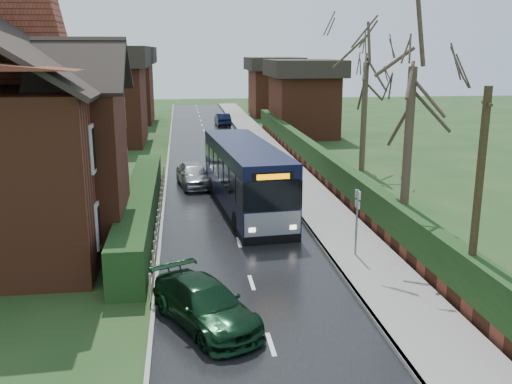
{
  "coord_description": "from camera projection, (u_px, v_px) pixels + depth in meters",
  "views": [
    {
      "loc": [
        -2.09,
        -18.97,
        7.3
      ],
      "look_at": [
        0.79,
        2.88,
        1.8
      ],
      "focal_mm": 40.0,
      "sensor_mm": 36.0,
      "label": 1
    }
  ],
  "objects": [
    {
      "name": "car_distant",
      "position": [
        223.0,
        119.0,
        56.38
      ],
      "size": [
        1.5,
        3.81,
        1.23
      ],
      "primitive_type": "imported",
      "rotation": [
        0.0,
        0.0,
        3.19
      ],
      "color": "black",
      "rests_on": "ground"
    },
    {
      "name": "bus",
      "position": [
        246.0,
        178.0,
        26.43
      ],
      "size": [
        3.27,
        10.4,
        3.11
      ],
      "rotation": [
        0.0,
        0.0,
        0.09
      ],
      "color": "black",
      "rests_on": "ground"
    },
    {
      "name": "bus_stop_sign",
      "position": [
        357.0,
        213.0,
        20.2
      ],
      "size": [
        0.09,
        0.39,
        2.54
      ],
      "rotation": [
        0.0,
        0.0,
        0.09
      ],
      "color": "slate",
      "rests_on": "ground"
    },
    {
      "name": "car_green",
      "position": [
        205.0,
        304.0,
        15.43
      ],
      "size": [
        3.35,
        4.48,
        1.21
      ],
      "primitive_type": "imported",
      "rotation": [
        0.0,
        0.0,
        0.45
      ],
      "color": "black",
      "rests_on": "ground"
    },
    {
      "name": "car_silver",
      "position": [
        194.0,
        175.0,
        31.24
      ],
      "size": [
        2.15,
        4.1,
        1.33
      ],
      "primitive_type": "imported",
      "rotation": [
        0.0,
        0.0,
        0.15
      ],
      "color": "#B1B2B6",
      "rests_on": "ground"
    },
    {
      "name": "tree_right_near",
      "position": [
        414.0,
        53.0,
        19.8
      ],
      "size": [
        4.46,
        4.46,
        9.64
      ],
      "color": "#382D21",
      "rests_on": "ground"
    },
    {
      "name": "kerb_right",
      "position": [
        281.0,
        190.0,
        30.27
      ],
      "size": [
        0.12,
        100.0,
        0.14
      ],
      "primitive_type": "cube",
      "color": "gray",
      "rests_on": "ground"
    },
    {
      "name": "telegraph_pole",
      "position": [
        477.0,
        204.0,
        15.43
      ],
      "size": [
        0.27,
        0.82,
        6.41
      ],
      "rotation": [
        0.0,
        0.0,
        -0.24
      ],
      "color": "black",
      "rests_on": "ground"
    },
    {
      "name": "road",
      "position": [
        223.0,
        193.0,
        29.9
      ],
      "size": [
        6.0,
        100.0,
        0.02
      ],
      "primitive_type": "cube",
      "color": "black",
      "rests_on": "ground"
    },
    {
      "name": "picket_fence",
      "position": [
        159.0,
        213.0,
        24.59
      ],
      "size": [
        0.1,
        16.0,
        0.9
      ],
      "primitive_type": null,
      "color": "gray",
      "rests_on": "ground"
    },
    {
      "name": "kerb_left",
      "position": [
        165.0,
        194.0,
        29.51
      ],
      "size": [
        0.12,
        100.0,
        0.1
      ],
      "primitive_type": "cube",
      "color": "gray",
      "rests_on": "ground"
    },
    {
      "name": "brick_house",
      "position": [
        13.0,
        126.0,
        22.71
      ],
      "size": [
        9.3,
        14.6,
        10.3
      ],
      "color": "brown",
      "rests_on": "ground"
    },
    {
      "name": "ground",
      "position": [
        245.0,
        261.0,
        20.29
      ],
      "size": [
        140.0,
        140.0,
        0.0
      ],
      "primitive_type": "plane",
      "color": "#334B20",
      "rests_on": "ground"
    },
    {
      "name": "front_hedge",
      "position": [
        141.0,
        206.0,
        24.41
      ],
      "size": [
        1.2,
        16.0,
        1.6
      ],
      "primitive_type": "cube",
      "color": "black",
      "rests_on": "ground"
    },
    {
      "name": "right_wall_hedge",
      "position": [
        332.0,
        171.0,
        30.39
      ],
      "size": [
        0.6,
        50.0,
        1.8
      ],
      "color": "brown",
      "rests_on": "ground"
    },
    {
      "name": "pavement",
      "position": [
        303.0,
        189.0,
        30.43
      ],
      "size": [
        2.5,
        100.0,
        0.14
      ],
      "primitive_type": "cube",
      "color": "slate",
      "rests_on": "ground"
    },
    {
      "name": "tree_right_far",
      "position": [
        367.0,
        55.0,
        33.88
      ],
      "size": [
        4.87,
        4.87,
        9.42
      ],
      "color": "#3B3023",
      "rests_on": "ground"
    },
    {
      "name": "tree_house_side",
      "position": [
        9.0,
        42.0,
        31.96
      ],
      "size": [
        4.56,
        4.56,
        10.37
      ],
      "color": "#3A2B22",
      "rests_on": "ground"
    }
  ]
}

